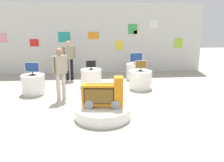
% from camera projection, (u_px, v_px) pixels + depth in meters
% --- Properties ---
extents(ground_plane, '(30.00, 30.00, 0.00)m').
position_uv_depth(ground_plane, '(96.00, 110.00, 6.41)').
color(ground_plane, '#A8A091').
extents(back_wall_display, '(10.55, 0.13, 3.24)m').
position_uv_depth(back_wall_display, '(93.00, 39.00, 10.77)').
color(back_wall_display, silver).
rests_on(back_wall_display, ground).
extents(main_display_pedestal, '(1.44, 1.44, 0.28)m').
position_uv_depth(main_display_pedestal, '(103.00, 112.00, 5.90)').
color(main_display_pedestal, white).
rests_on(main_display_pedestal, ground).
extents(novelty_firetruck_tv, '(1.06, 0.45, 0.79)m').
position_uv_depth(novelty_firetruck_tv, '(103.00, 95.00, 5.77)').
color(novelty_firetruck_tv, gray).
rests_on(novelty_firetruck_tv, main_display_pedestal).
extents(display_pedestal_left_rear, '(0.78, 0.78, 0.66)m').
position_uv_depth(display_pedestal_left_rear, '(91.00, 78.00, 8.71)').
color(display_pedestal_left_rear, white).
rests_on(display_pedestal_left_rear, ground).
extents(tv_on_left_rear, '(0.36, 0.17, 0.33)m').
position_uv_depth(tv_on_left_rear, '(91.00, 65.00, 8.58)').
color(tv_on_left_rear, black).
rests_on(tv_on_left_rear, display_pedestal_left_rear).
extents(display_pedestal_center_rear, '(0.83, 0.83, 0.66)m').
position_uv_depth(display_pedestal_center_rear, '(140.00, 80.00, 8.43)').
color(display_pedestal_center_rear, white).
rests_on(display_pedestal_center_rear, ground).
extents(tv_on_center_rear, '(0.42, 0.18, 0.38)m').
position_uv_depth(tv_on_center_rear, '(141.00, 65.00, 8.29)').
color(tv_on_center_rear, black).
rests_on(tv_on_center_rear, display_pedestal_center_rear).
extents(display_pedestal_right_rear, '(0.78, 0.78, 0.66)m').
position_uv_depth(display_pedestal_right_rear, '(33.00, 84.00, 7.81)').
color(display_pedestal_right_rear, white).
rests_on(display_pedestal_right_rear, ground).
extents(tv_on_right_rear, '(0.50, 0.21, 0.43)m').
position_uv_depth(tv_on_right_rear, '(32.00, 68.00, 7.66)').
color(tv_on_right_rear, black).
rests_on(tv_on_right_rear, display_pedestal_right_rear).
extents(display_pedestal_far_right, '(0.83, 0.83, 0.66)m').
position_uv_depth(display_pedestal_far_right, '(136.00, 71.00, 9.83)').
color(display_pedestal_far_right, white).
rests_on(display_pedestal_far_right, ground).
extents(tv_on_far_right, '(0.57, 0.23, 0.48)m').
position_uv_depth(tv_on_far_right, '(136.00, 58.00, 9.68)').
color(tv_on_far_right, black).
rests_on(tv_on_far_right, display_pedestal_far_right).
extents(shopper_browsing_near_truck, '(0.53, 0.32, 1.65)m').
position_uv_depth(shopper_browsing_near_truck, '(69.00, 57.00, 9.50)').
color(shopper_browsing_near_truck, black).
rests_on(shopper_browsing_near_truck, ground).
extents(shopper_browsing_rear, '(0.45, 0.40, 1.63)m').
position_uv_depth(shopper_browsing_rear, '(60.00, 70.00, 7.01)').
color(shopper_browsing_rear, '#B2ADA3').
rests_on(shopper_browsing_rear, ground).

